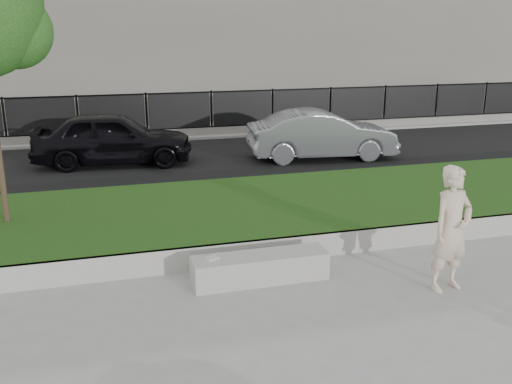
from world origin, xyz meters
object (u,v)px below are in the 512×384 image
object	(u,v)px
stone_bench	(260,268)
man	(452,229)
car_dark	(113,138)
car_silver	(322,135)
book	(212,258)

from	to	relation	value
stone_bench	man	bearing A→B (deg)	-21.50
car_dark	man	bearing A→B (deg)	-148.34
stone_bench	car_silver	bearing A→B (deg)	61.45
car_silver	car_dark	bearing A→B (deg)	87.66
book	car_dark	distance (m)	8.30
car_dark	car_silver	bearing A→B (deg)	-92.48
stone_bench	book	xyz separation A→B (m)	(-0.73, 0.05, 0.22)
stone_bench	man	size ratio (longest dim) A/B	1.11
stone_bench	man	distance (m)	2.84
book	car_silver	xyz separation A→B (m)	(4.73, 7.30, 0.30)
man	car_silver	bearing A→B (deg)	69.03
man	book	bearing A→B (deg)	150.99
man	car_dark	world-z (taller)	man
book	car_dark	world-z (taller)	car_dark
man	car_dark	xyz separation A→B (m)	(-4.34, 9.29, -0.16)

